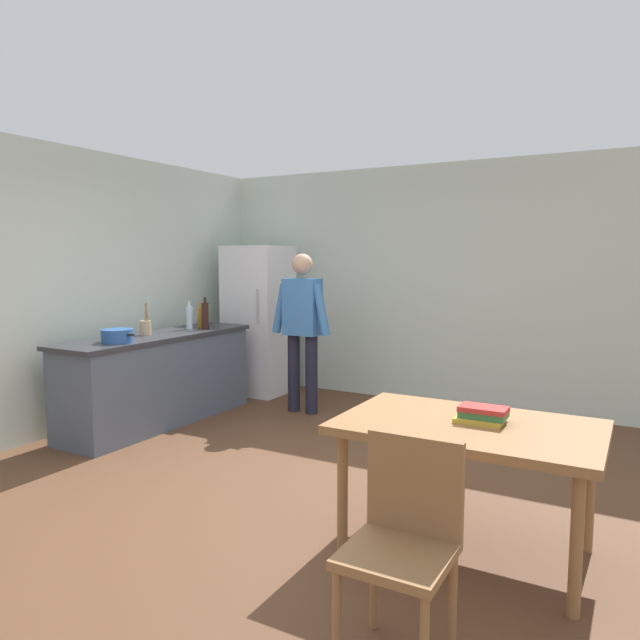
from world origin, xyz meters
TOP-DOWN VIEW (x-y plane):
  - ground_plane at (0.00, 0.00)m, footprint 14.00×14.00m
  - wall_back at (0.00, 3.00)m, footprint 6.40×0.12m
  - wall_left at (-2.60, 0.20)m, footprint 0.12×5.60m
  - kitchen_counter at (-2.00, 0.80)m, footprint 0.64×2.20m
  - refrigerator at (-1.90, 2.40)m, footprint 0.70×0.67m
  - person at (-0.95, 1.85)m, footprint 0.70×0.22m
  - dining_table at (1.40, -0.30)m, footprint 1.40×0.90m
  - chair at (1.40, -1.27)m, footprint 0.42×0.42m
  - cooking_pot at (-1.90, 0.21)m, footprint 0.40×0.28m
  - utensil_jar at (-2.06, 0.70)m, footprint 0.11×0.11m
  - bottle_wine_dark at (-1.86, 1.35)m, footprint 0.08×0.08m
  - bottle_oil_amber at (-1.98, 1.42)m, footprint 0.06×0.06m
  - bottle_water_clear at (-2.00, 1.27)m, footprint 0.07×0.07m
  - book_stack at (1.46, -0.25)m, footprint 0.27×0.20m

SIDE VIEW (x-z plane):
  - ground_plane at x=0.00m, z-range 0.00..0.00m
  - kitchen_counter at x=-2.00m, z-range 0.00..0.90m
  - chair at x=1.40m, z-range 0.08..0.99m
  - dining_table at x=1.40m, z-range 0.30..1.05m
  - book_stack at x=1.46m, z-range 0.75..0.84m
  - refrigerator at x=-1.90m, z-range 0.00..1.80m
  - cooking_pot at x=-1.90m, z-range 0.90..1.02m
  - person at x=-0.95m, z-range 0.13..1.83m
  - utensil_jar at x=-2.06m, z-range 0.82..1.14m
  - bottle_oil_amber at x=-1.98m, z-range 0.88..1.16m
  - bottle_water_clear at x=-2.00m, z-range 0.88..1.18m
  - bottle_wine_dark at x=-1.86m, z-range 0.88..1.22m
  - wall_back at x=0.00m, z-range 0.00..2.70m
  - wall_left at x=-2.60m, z-range 0.00..2.70m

